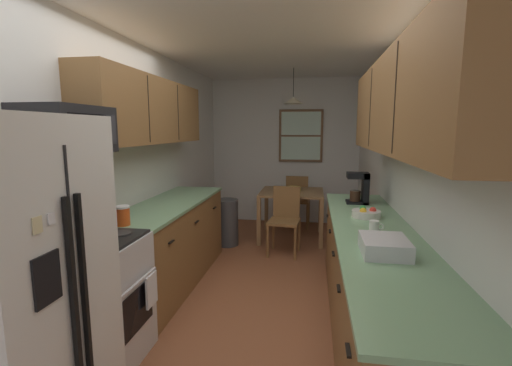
{
  "coord_description": "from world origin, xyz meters",
  "views": [
    {
      "loc": [
        0.52,
        -2.72,
        1.67
      ],
      "look_at": [
        -0.12,
        1.16,
        1.07
      ],
      "focal_mm": 24.84,
      "sensor_mm": 36.0,
      "label": 1
    }
  ],
  "objects_px": {
    "refrigerator": "(11,293)",
    "trash_bin": "(227,222)",
    "fruit_bowl": "(366,213)",
    "mug_by_coffeemaker": "(374,227)",
    "stove_range": "(95,300)",
    "coffee_maker": "(361,187)",
    "microwave_over_range": "(67,130)",
    "dining_table": "(292,198)",
    "dining_chair_near": "(285,217)",
    "dining_chair_far": "(297,199)",
    "dish_rack": "(384,246)",
    "table_serving_bowl": "(294,189)",
    "storage_canister": "(122,216)"
  },
  "relations": [
    {
      "from": "trash_bin",
      "to": "table_serving_bowl",
      "type": "xyz_separation_m",
      "value": [
        0.93,
        0.5,
        0.43
      ]
    },
    {
      "from": "refrigerator",
      "to": "microwave_over_range",
      "type": "bearing_deg",
      "value": 102.86
    },
    {
      "from": "fruit_bowl",
      "to": "dish_rack",
      "type": "height_order",
      "value": "dish_rack"
    },
    {
      "from": "refrigerator",
      "to": "dining_chair_far",
      "type": "xyz_separation_m",
      "value": [
        1.2,
        4.53,
        -0.37
      ]
    },
    {
      "from": "mug_by_coffeemaker",
      "to": "fruit_bowl",
      "type": "relative_size",
      "value": 0.43
    },
    {
      "from": "trash_bin",
      "to": "dining_chair_far",
      "type": "bearing_deg",
      "value": 49.01
    },
    {
      "from": "storage_canister",
      "to": "fruit_bowl",
      "type": "height_order",
      "value": "storage_canister"
    },
    {
      "from": "trash_bin",
      "to": "stove_range",
      "type": "bearing_deg",
      "value": -96.21
    },
    {
      "from": "coffee_maker",
      "to": "dish_rack",
      "type": "height_order",
      "value": "coffee_maker"
    },
    {
      "from": "refrigerator",
      "to": "fruit_bowl",
      "type": "bearing_deg",
      "value": 42.1
    },
    {
      "from": "microwave_over_range",
      "to": "dining_table",
      "type": "relative_size",
      "value": 0.63
    },
    {
      "from": "refrigerator",
      "to": "fruit_bowl",
      "type": "height_order",
      "value": "refrigerator"
    },
    {
      "from": "table_serving_bowl",
      "to": "dining_chair_near",
      "type": "bearing_deg",
      "value": -96.39
    },
    {
      "from": "fruit_bowl",
      "to": "coffee_maker",
      "type": "bearing_deg",
      "value": 88.02
    },
    {
      "from": "refrigerator",
      "to": "trash_bin",
      "type": "distance_m",
      "value": 3.48
    },
    {
      "from": "refrigerator",
      "to": "stove_range",
      "type": "height_order",
      "value": "refrigerator"
    },
    {
      "from": "stove_range",
      "to": "dining_chair_near",
      "type": "relative_size",
      "value": 1.22
    },
    {
      "from": "refrigerator",
      "to": "stove_range",
      "type": "xyz_separation_m",
      "value": [
        -0.05,
        0.72,
        -0.4
      ]
    },
    {
      "from": "microwave_over_range",
      "to": "dining_table",
      "type": "distance_m",
      "value": 3.58
    },
    {
      "from": "microwave_over_range",
      "to": "storage_canister",
      "type": "xyz_separation_m",
      "value": [
        0.11,
        0.43,
        -0.69
      ]
    },
    {
      "from": "fruit_bowl",
      "to": "table_serving_bowl",
      "type": "relative_size",
      "value": 1.18
    },
    {
      "from": "dish_rack",
      "to": "microwave_over_range",
      "type": "bearing_deg",
      "value": -177.86
    },
    {
      "from": "microwave_over_range",
      "to": "dish_rack",
      "type": "relative_size",
      "value": 1.76
    },
    {
      "from": "dining_chair_far",
      "to": "dish_rack",
      "type": "xyz_separation_m",
      "value": [
        0.71,
        -3.74,
        0.45
      ]
    },
    {
      "from": "storage_canister",
      "to": "fruit_bowl",
      "type": "xyz_separation_m",
      "value": [
        1.99,
        0.59,
        -0.04
      ]
    },
    {
      "from": "dining_chair_near",
      "to": "mug_by_coffeemaker",
      "type": "xyz_separation_m",
      "value": [
        0.82,
        -2.0,
        0.45
      ]
    },
    {
      "from": "storage_canister",
      "to": "dish_rack",
      "type": "relative_size",
      "value": 0.47
    },
    {
      "from": "coffee_maker",
      "to": "fruit_bowl",
      "type": "xyz_separation_m",
      "value": [
        -0.02,
        -0.6,
        -0.13
      ]
    },
    {
      "from": "microwave_over_range",
      "to": "dining_table",
      "type": "xyz_separation_m",
      "value": [
        1.31,
        3.16,
        -1.04
      ]
    },
    {
      "from": "trash_bin",
      "to": "refrigerator",
      "type": "bearing_deg",
      "value": -94.06
    },
    {
      "from": "dining_table",
      "to": "fruit_bowl",
      "type": "xyz_separation_m",
      "value": [
        0.78,
        -2.14,
        0.31
      ]
    },
    {
      "from": "coffee_maker",
      "to": "mug_by_coffeemaker",
      "type": "relative_size",
      "value": 3.03
    },
    {
      "from": "refrigerator",
      "to": "trash_bin",
      "type": "height_order",
      "value": "refrigerator"
    },
    {
      "from": "mug_by_coffeemaker",
      "to": "microwave_over_range",
      "type": "bearing_deg",
      "value": -166.2
    },
    {
      "from": "coffee_maker",
      "to": "dish_rack",
      "type": "xyz_separation_m",
      "value": [
        -0.04,
        -1.55,
        -0.12
      ]
    },
    {
      "from": "microwave_over_range",
      "to": "mug_by_coffeemaker",
      "type": "relative_size",
      "value": 5.56
    },
    {
      "from": "dining_table",
      "to": "dish_rack",
      "type": "xyz_separation_m",
      "value": [
        0.76,
        -3.09,
        0.32
      ]
    },
    {
      "from": "mug_by_coffeemaker",
      "to": "dish_rack",
      "type": "xyz_separation_m",
      "value": [
        -0.01,
        -0.43,
        -0.0
      ]
    },
    {
      "from": "refrigerator",
      "to": "mug_by_coffeemaker",
      "type": "relative_size",
      "value": 16.2
    },
    {
      "from": "storage_canister",
      "to": "coffee_maker",
      "type": "relative_size",
      "value": 0.49
    },
    {
      "from": "stove_range",
      "to": "dining_chair_far",
      "type": "xyz_separation_m",
      "value": [
        1.26,
        3.81,
        0.03
      ]
    },
    {
      "from": "dining_chair_far",
      "to": "mug_by_coffeemaker",
      "type": "relative_size",
      "value": 8.38
    },
    {
      "from": "dining_table",
      "to": "coffee_maker",
      "type": "xyz_separation_m",
      "value": [
        0.81,
        -1.54,
        0.44
      ]
    },
    {
      "from": "dining_table",
      "to": "dining_chair_near",
      "type": "height_order",
      "value": "dining_chair_near"
    },
    {
      "from": "dining_table",
      "to": "refrigerator",
      "type": "bearing_deg",
      "value": -106.46
    },
    {
      "from": "fruit_bowl",
      "to": "table_serving_bowl",
      "type": "xyz_separation_m",
      "value": [
        -0.76,
        2.18,
        -0.17
      ]
    },
    {
      "from": "trash_bin",
      "to": "coffee_maker",
      "type": "height_order",
      "value": "coffee_maker"
    },
    {
      "from": "stove_range",
      "to": "coffee_maker",
      "type": "bearing_deg",
      "value": 39.04
    },
    {
      "from": "microwave_over_range",
      "to": "fruit_bowl",
      "type": "height_order",
      "value": "microwave_over_range"
    },
    {
      "from": "stove_range",
      "to": "storage_canister",
      "type": "distance_m",
      "value": 0.67
    }
  ]
}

